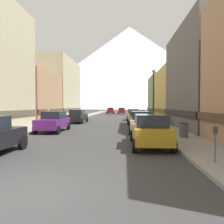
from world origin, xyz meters
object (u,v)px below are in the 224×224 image
object	(u,v)px
car_left_1	(54,121)
car_right_3	(133,115)
trash_bin_right	(184,130)
pedestrian_0	(48,117)
car_driving_1	(111,111)
parking_meter_near	(215,139)
car_right_0	(150,130)
car_right_2	(137,118)
car_left_2	(78,116)
potted_plant_0	(167,121)
car_driving_0	(122,111)
pedestrian_1	(149,115)
potted_plant_1	(165,121)
car_right_1	(141,122)
streetlamp_right	(153,89)
pedestrian_2	(150,115)

from	to	relation	value
car_left_1	car_right_3	bearing A→B (deg)	63.21
trash_bin_right	pedestrian_0	world-z (taller)	pedestrian_0
car_driving_1	parking_meter_near	world-z (taller)	car_driving_1
car_driving_1	pedestrian_0	bearing A→B (deg)	-97.33
car_right_0	car_right_2	bearing A→B (deg)	89.99
car_left_2	pedestrian_0	distance (m)	4.68
trash_bin_right	potted_plant_0	distance (m)	8.58
car_driving_0	pedestrian_1	bearing A→B (deg)	-79.36
potted_plant_0	pedestrian_0	size ratio (longest dim) A/B	0.49
car_right_3	potted_plant_1	xyz separation A→B (m)	(3.20, -9.03, -0.40)
car_driving_0	potted_plant_1	size ratio (longest dim) A/B	5.93
car_right_1	pedestrian_1	distance (m)	15.44
car_right_0	car_right_1	world-z (taller)	same
car_left_1	streetlamp_right	size ratio (longest dim) A/B	0.76
car_left_1	car_driving_0	xyz separation A→B (m)	(5.40, 39.96, 0.00)
car_left_2	car_right_1	distance (m)	12.00
potted_plant_0	car_right_0	bearing A→B (deg)	-106.04
parking_meter_near	car_right_3	bearing A→B (deg)	94.48
trash_bin_right	potted_plant_1	distance (m)	9.68
car_right_0	parking_meter_near	world-z (taller)	car_right_0
potted_plant_1	car_left_1	bearing A→B (deg)	-150.85
car_right_0	car_driving_0	xyz separation A→B (m)	(-2.20, 46.17, 0.00)
pedestrian_1	pedestrian_2	bearing A→B (deg)	-90.00
potted_plant_1	car_right_3	bearing A→B (deg)	109.53
potted_plant_0	car_left_2	bearing A→B (deg)	158.07
car_right_0	parking_meter_near	size ratio (longest dim) A/B	3.31
car_right_0	streetlamp_right	world-z (taller)	streetlamp_right
car_left_2	potted_plant_0	distance (m)	11.65
car_left_2	car_right_3	xyz separation A→B (m)	(7.60, 5.78, 0.00)
car_left_1	car_right_0	distance (m)	9.82
pedestrian_1	pedestrian_2	size ratio (longest dim) A/B	0.98
car_driving_0	car_driving_1	size ratio (longest dim) A/B	1.00
car_right_0	pedestrian_2	bearing A→B (deg)	83.00
trash_bin_right	parking_meter_near	bearing A→B (deg)	-95.49
car_right_0	pedestrian_2	distance (m)	20.11
parking_meter_near	potted_plant_1	world-z (taller)	parking_meter_near
potted_plant_1	streetlamp_right	world-z (taller)	streetlamp_right
potted_plant_0	car_driving_1	bearing A→B (deg)	103.26
potted_plant_0	car_driving_0	bearing A→B (deg)	98.76
car_right_2	potted_plant_0	size ratio (longest dim) A/B	5.20
car_left_1	car_left_2	size ratio (longest dim) A/B	1.00
car_driving_1	trash_bin_right	size ratio (longest dim) A/B	4.49
car_driving_1	pedestrian_1	world-z (taller)	car_driving_1
car_driving_0	potted_plant_0	xyz separation A→B (m)	(5.40, -35.04, -0.31)
car_right_2	car_driving_1	world-z (taller)	same
car_right_2	car_driving_1	size ratio (longest dim) A/B	1.01
car_right_0	parking_meter_near	xyz separation A→B (m)	(1.95, -3.66, 0.11)
potted_plant_1	pedestrian_1	xyz separation A→B (m)	(-0.75, 9.19, 0.40)
car_driving_0	pedestrian_0	bearing A→B (deg)	-102.76
car_right_1	car_driving_1	world-z (taller)	same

